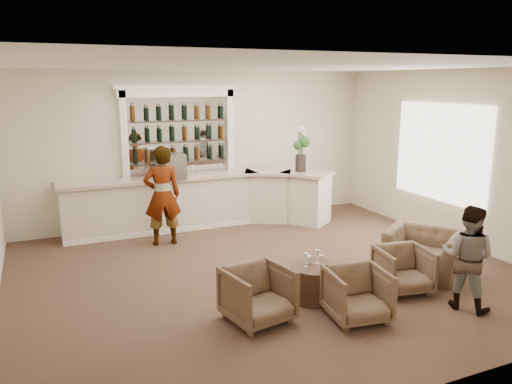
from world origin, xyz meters
The scene contains 19 objects.
ground centered at (0.00, 0.00, 0.00)m, with size 8.00×8.00×0.00m, color brown.
room_shell centered at (0.16, 0.71, 2.34)m, with size 8.04×7.02×3.32m.
bar_counter centered at (-0.16, 3.00, 0.57)m, with size 5.72×1.80×1.14m.
back_bar_alcove centered at (-0.50, 3.41, 2.03)m, with size 2.64×0.25×3.00m.
cocktail_table centered at (0.16, -1.16, 0.25)m, with size 0.65×0.65×0.50m, color #472C1F.
sommelier centered at (-1.20, 2.20, 0.96)m, with size 0.70×0.46×1.91m, color gray.
guest centered at (1.94, -2.23, 0.73)m, with size 0.71×0.55×1.46m, color gray.
armchair_left centered at (-0.84, -1.43, 0.37)m, with size 0.78×0.81×0.73m, color brown.
armchair_center centered at (0.37, -1.92, 0.35)m, with size 0.74×0.76×0.70m, color brown.
armchair_right centered at (1.53, -1.44, 0.34)m, with size 0.72×0.74×0.67m, color brown.
armchair_far centered at (2.27, -1.04, 0.37)m, with size 1.13×0.99×0.73m, color brown.
espresso_machine centered at (-0.82, 2.92, 1.39)m, with size 0.56×0.47×0.49m, color #B6B6BB.
flower_vase centered at (1.94, 2.49, 1.69)m, with size 0.26×0.26×0.99m.
wine_glass_bar_left centered at (-0.33, 3.08, 1.25)m, with size 0.07×0.07×0.21m, color white, non-canonical shape.
wine_glass_bar_right centered at (0.65, 2.95, 1.25)m, with size 0.07×0.07×0.21m, color white, non-canonical shape.
wine_glass_tbl_a centered at (0.04, -1.13, 0.60)m, with size 0.07×0.07×0.21m, color white, non-canonical shape.
wine_glass_tbl_b centered at (0.26, -1.08, 0.60)m, with size 0.07×0.07×0.21m, color white, non-canonical shape.
wine_glass_tbl_c centered at (0.20, -1.29, 0.60)m, with size 0.07×0.07×0.21m, color white, non-canonical shape.
napkin_holder centered at (0.14, -1.02, 0.56)m, with size 0.08×0.08×0.12m, color white.
Camera 1 is at (-3.31, -6.93, 3.07)m, focal length 35.00 mm.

